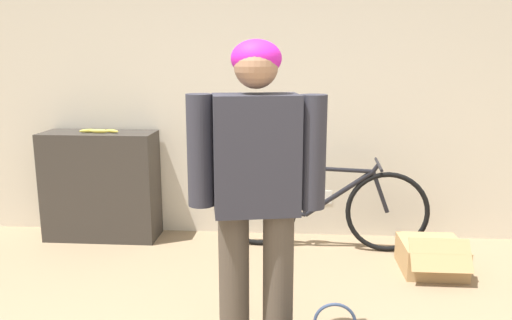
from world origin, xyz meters
name	(u,v)px	position (x,y,z in m)	size (l,w,h in m)	color
wall_back	(267,90)	(0.00, 2.84, 1.30)	(8.00, 0.07, 2.60)	beige
side_shelf	(101,186)	(-1.44, 2.60, 0.47)	(0.97, 0.37, 0.95)	#38332D
person	(256,180)	(0.05, 0.92, 0.97)	(0.70, 0.32, 1.67)	#4C4238
bicycle	(321,207)	(0.47, 2.47, 0.36)	(1.75, 0.46, 0.75)	black
banana	(99,131)	(-1.41, 2.56, 0.96)	(0.35, 0.09, 0.03)	#EAD64C
cardboard_box	(431,256)	(1.28, 2.08, 0.11)	(0.45, 0.54, 0.31)	tan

